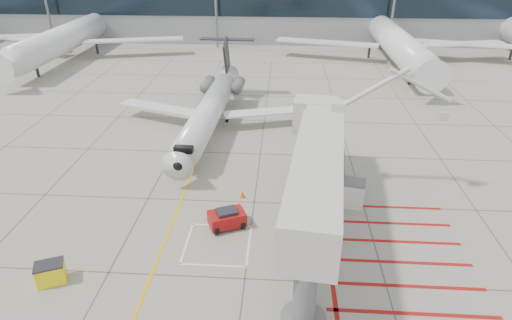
# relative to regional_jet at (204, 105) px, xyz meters

# --- Properties ---
(ground_plane) EXTENTS (260.00, 260.00, 0.00)m
(ground_plane) POSITION_rel_regional_jet_xyz_m (5.44, -14.89, -3.51)
(ground_plane) COLOR #9E9A88
(ground_plane) RESTS_ON ground
(regional_jet) EXTENTS (22.41, 27.70, 7.02)m
(regional_jet) POSITION_rel_regional_jet_xyz_m (0.00, 0.00, 0.00)
(regional_jet) COLOR silver
(regional_jet) RESTS_ON ground_plane
(jet_bridge) EXTENTS (11.81, 21.04, 8.02)m
(jet_bridge) POSITION_rel_regional_jet_xyz_m (9.49, -14.89, 0.50)
(jet_bridge) COLOR beige
(jet_bridge) RESTS_ON ground_plane
(pushback_tug) EXTENTS (2.80, 2.33, 1.40)m
(pushback_tug) POSITION_rel_regional_jet_xyz_m (3.81, -13.95, -2.81)
(pushback_tug) COLOR #990E0F
(pushback_tug) RESTS_ON ground_plane
(spill_bin) EXTENTS (1.78, 1.51, 1.30)m
(spill_bin) POSITION_rel_regional_jet_xyz_m (-5.44, -19.82, -2.86)
(spill_bin) COLOR yellow
(spill_bin) RESTS_ON ground_plane
(baggage_cart) EXTENTS (1.71, 1.12, 1.06)m
(baggage_cart) POSITION_rel_regional_jet_xyz_m (10.08, -8.36, -2.98)
(baggage_cart) COLOR slate
(baggage_cart) RESTS_ON ground_plane
(ground_power_unit) EXTENTS (2.70, 1.92, 1.95)m
(ground_power_unit) POSITION_rel_regional_jet_xyz_m (12.18, -10.60, -2.54)
(ground_power_unit) COLOR silver
(ground_power_unit) RESTS_ON ground_plane
(cone_nose) EXTENTS (0.38, 0.38, 0.52)m
(cone_nose) POSITION_rel_regional_jet_xyz_m (4.12, -12.10, -3.25)
(cone_nose) COLOR #FF460D
(cone_nose) RESTS_ON ground_plane
(cone_side) EXTENTS (0.40, 0.40, 0.56)m
(cone_side) POSITION_rel_regional_jet_xyz_m (4.50, -10.24, -3.23)
(cone_side) COLOR #DA560B
(cone_side) RESTS_ON ground_plane
(bg_aircraft_b) EXTENTS (35.58, 39.54, 11.86)m
(bg_aircraft_b) POSITION_rel_regional_jet_xyz_m (-27.05, 31.11, 2.42)
(bg_aircraft_b) COLOR silver
(bg_aircraft_b) RESTS_ON ground_plane
(bg_aircraft_c) EXTENTS (36.16, 40.18, 12.05)m
(bg_aircraft_c) POSITION_rel_regional_jet_xyz_m (24.12, 31.11, 2.52)
(bg_aircraft_c) COLOR silver
(bg_aircraft_c) RESTS_ON ground_plane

